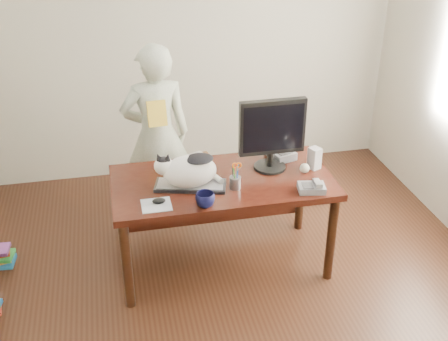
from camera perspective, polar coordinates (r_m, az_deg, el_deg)
room at (r=3.27m, az=2.03°, el=3.22°), size 4.50×4.50×4.50m
desk at (r=4.20m, az=-0.37°, el=-2.15°), size 1.60×0.80×0.75m
keyboard at (r=3.97m, az=-3.43°, el=-1.51°), size 0.53×0.31×0.03m
cat at (r=3.90m, az=-3.72°, el=0.08°), size 0.49×0.32×0.28m
monitor at (r=4.08m, az=4.91°, el=4.00°), size 0.49×0.24×0.55m
pen_cup at (r=3.93m, az=1.15°, el=-1.09°), size 0.09×0.08×0.20m
mousepad at (r=3.78m, az=-6.89°, el=-3.51°), size 0.20×0.18×0.00m
mouse at (r=3.79m, az=-6.64°, el=-3.07°), size 0.09×0.06×0.04m
coffee_mug at (r=3.72m, az=-1.92°, el=-2.98°), size 0.18×0.18×0.10m
phone at (r=3.96m, az=8.94°, el=-1.69°), size 0.20×0.16×0.08m
speaker at (r=4.23m, az=9.18°, el=1.25°), size 0.10×0.10×0.17m
baseball at (r=4.18m, az=8.20°, el=0.23°), size 0.07×0.07×0.07m
book_stack at (r=4.27m, az=-2.63°, el=1.11°), size 0.23×0.20×0.07m
calculator at (r=4.38m, az=5.78°, el=1.73°), size 0.22×0.26×0.07m
person at (r=4.69m, az=-6.87°, el=3.53°), size 0.60×0.42×1.56m
held_book at (r=4.43m, az=-6.83°, el=5.77°), size 0.15×0.10×0.21m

